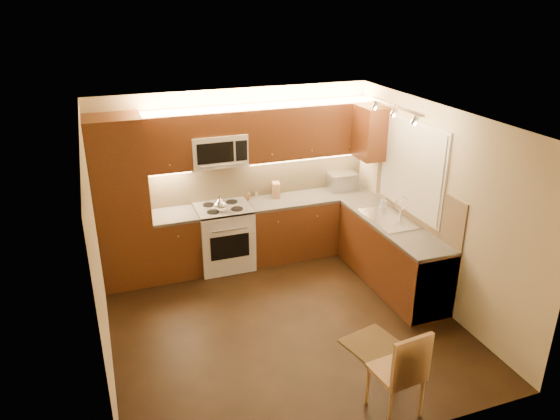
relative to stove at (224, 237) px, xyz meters
name	(u,v)px	position (x,y,z in m)	size (l,w,h in m)	color
floor	(284,323)	(0.30, -1.68, -0.46)	(4.00, 4.00, 0.01)	black
ceiling	(284,119)	(0.30, -1.68, 2.04)	(4.00, 4.00, 0.01)	beige
wall_back	(236,175)	(0.30, 0.32, 0.79)	(4.00, 0.01, 2.50)	#C6B891
wall_front	(371,328)	(0.30, -3.67, 0.79)	(4.00, 0.01, 2.50)	#C6B891
wall_left	(97,257)	(-1.70, -1.68, 0.79)	(0.01, 4.00, 2.50)	#C6B891
wall_right	(435,207)	(2.30, -1.68, 0.79)	(0.01, 4.00, 2.50)	#C6B891
pantry	(121,203)	(-1.35, 0.02, 0.69)	(0.70, 0.60, 2.30)	#451F0E
base_cab_back_left	(176,245)	(-0.69, 0.02, -0.03)	(0.62, 0.60, 0.86)	#451F0E
counter_back_left	(173,216)	(-0.69, 0.02, 0.42)	(0.62, 0.60, 0.04)	#393733
base_cab_back_right	(309,225)	(1.34, 0.02, -0.03)	(1.92, 0.60, 0.86)	#451F0E
counter_back_right	(310,197)	(1.34, 0.02, 0.42)	(1.92, 0.60, 0.04)	#393733
base_cab_right	(392,255)	(2.00, -1.28, -0.03)	(0.60, 2.00, 0.86)	#451F0E
counter_right	(395,225)	(2.00, -1.28, 0.42)	(0.60, 2.00, 0.04)	#393733
dishwasher	(421,280)	(2.00, -1.98, -0.03)	(0.58, 0.60, 0.84)	silver
backsplash_back	(260,176)	(0.65, 0.31, 0.74)	(3.30, 0.02, 0.60)	tan
backsplash_right	(416,199)	(2.29, -1.28, 0.74)	(0.02, 2.00, 0.60)	tan
upper_cab_back_left	(166,143)	(-0.69, 0.15, 1.42)	(0.62, 0.35, 0.75)	#451F0E
upper_cab_back_right	(308,130)	(1.34, 0.15, 1.42)	(1.92, 0.35, 0.75)	#451F0E
upper_cab_bridge	(216,122)	(0.00, 0.15, 1.63)	(0.76, 0.35, 0.31)	#451F0E
upper_cab_right_corner	(371,132)	(2.12, -0.28, 1.42)	(0.35, 0.50, 0.75)	#451F0E
stove	(224,237)	(0.00, 0.00, 0.00)	(0.76, 0.65, 0.92)	silver
microwave	(218,149)	(0.00, 0.14, 1.26)	(0.76, 0.38, 0.44)	silver
window_frame	(412,167)	(2.29, -1.12, 1.14)	(0.03, 1.44, 1.24)	silver
window_blinds	(411,167)	(2.27, -1.12, 1.14)	(0.02, 1.36, 1.16)	silver
sink	(389,214)	(2.00, -1.12, 0.52)	(0.52, 0.86, 0.15)	silver
faucet	(401,207)	(2.18, -1.12, 0.59)	(0.20, 0.04, 0.30)	silver
track_light_bar	(395,106)	(1.85, -1.27, 2.00)	(0.04, 1.20, 0.03)	silver
kettle	(220,204)	(-0.07, -0.14, 0.57)	(0.19, 0.19, 0.22)	silver
toaster_oven	(342,181)	(1.92, 0.14, 0.57)	(0.43, 0.32, 0.26)	silver
knife_block	(276,190)	(0.85, 0.17, 0.55)	(0.10, 0.16, 0.23)	#AA724D
spice_jar_a	(256,194)	(0.57, 0.26, 0.49)	(0.05, 0.05, 0.10)	silver
spice_jar_b	(248,197)	(0.44, 0.21, 0.48)	(0.05, 0.05, 0.09)	brown
spice_jar_c	(248,196)	(0.44, 0.21, 0.49)	(0.04, 0.04, 0.11)	silver
spice_jar_d	(249,197)	(0.44, 0.19, 0.49)	(0.04, 0.04, 0.10)	brown
soap_bottle	(384,202)	(2.13, -0.75, 0.53)	(0.08, 0.08, 0.17)	#B9B9BE
rug	(383,352)	(1.14, -2.58, -0.45)	(0.59, 0.89, 0.01)	black
dining_chair	(396,369)	(0.79, -3.37, 0.01)	(0.42, 0.42, 0.94)	#AA724D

